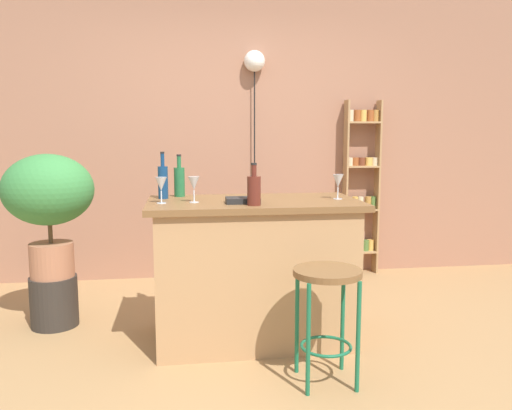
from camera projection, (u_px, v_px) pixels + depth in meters
The scene contains 15 objects.
ground at pixel (260, 357), 3.20m from camera, with size 12.00×12.00×0.00m, color #A37A4C.
back_wall at pixel (230, 130), 4.92m from camera, with size 6.40×0.10×2.80m, color #9E6B51.
kitchen_counter at pixel (254, 270), 3.43m from camera, with size 1.37×0.74×0.94m.
bar_stool at pixel (327, 297), 2.82m from camera, with size 0.37×0.37×0.64m.
spice_shelf at pixel (361, 186), 5.04m from camera, with size 0.34×0.13×1.68m.
plant_stool at pixel (54, 301), 3.70m from camera, with size 0.33×0.33×0.36m, color #2D2823.
potted_plant at pixel (48, 198), 3.60m from camera, with size 0.62×0.56×0.87m.
bottle_sauce_amber at pixel (179, 181), 3.56m from camera, with size 0.07×0.07×0.29m.
bottle_olive_oil at pixel (163, 181), 3.44m from camera, with size 0.07×0.07×0.31m.
bottle_spirits_clear at pixel (254, 189), 3.12m from camera, with size 0.08×0.08×0.26m.
wine_glass_left at pixel (161, 185), 3.20m from camera, with size 0.07×0.07×0.16m.
wine_glass_center at pixel (194, 184), 3.24m from camera, with size 0.07×0.07×0.16m.
wine_glass_right at pixel (338, 181), 3.42m from camera, with size 0.07×0.07×0.16m.
cookbook at pixel (243, 200), 3.24m from camera, with size 0.21×0.15×0.04m, color black.
pendant_globe_light at pixel (254, 65), 4.77m from camera, with size 0.19×0.19×2.12m.
Camera 1 is at (-0.45, -3.01, 1.37)m, focal length 36.48 mm.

